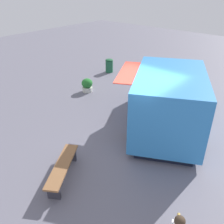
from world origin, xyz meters
The scene contains 5 objects.
ground_plane centered at (0.00, 0.00, 0.00)m, with size 40.00×40.00×0.00m, color slate.
food_truck centered at (-1.62, 0.41, 1.10)m, with size 5.72×4.43×2.30m.
planter_flowering_far centered at (-1.80, -4.16, 0.35)m, with size 0.55×0.55×0.69m.
plaza_bench centered at (2.90, -0.34, 0.37)m, with size 1.81×1.36×0.48m.
trash_bin centered at (-4.74, -5.24, 0.41)m, with size 0.46×0.46×0.81m.
Camera 1 is at (5.94, 4.09, 5.05)m, focal length 38.68 mm.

